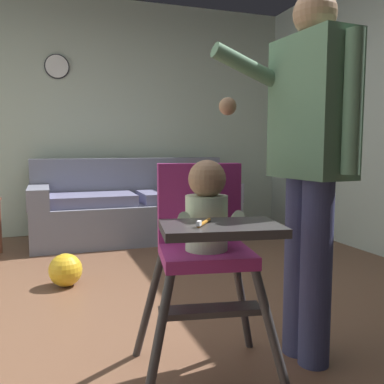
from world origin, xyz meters
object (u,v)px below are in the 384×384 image
(couch, at_px, (135,208))
(high_chair, at_px, (205,231))
(adult_standing, at_px, (310,158))
(wall_clock, at_px, (57,67))
(toy_ball, at_px, (66,270))

(couch, relative_size, high_chair, 2.27)
(couch, distance_m, adult_standing, 2.92)
(high_chair, bearing_deg, wall_clock, -162.40)
(adult_standing, distance_m, toy_ball, 1.94)
(toy_ball, bearing_deg, wall_clock, 88.73)
(high_chair, bearing_deg, adult_standing, 104.13)
(wall_clock, bearing_deg, couch, -32.49)
(couch, xyz_separation_m, toy_ball, (-0.79, -1.42, -0.21))
(couch, distance_m, toy_ball, 1.64)
(wall_clock, bearing_deg, toy_ball, -91.27)
(adult_standing, xyz_separation_m, toy_ball, (-1.01, 1.44, -0.82))
(high_chair, bearing_deg, couch, -175.90)
(couch, bearing_deg, toy_ball, -29.21)
(couch, xyz_separation_m, wall_clock, (-0.75, 0.48, 1.53))
(toy_ball, relative_size, wall_clock, 0.89)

